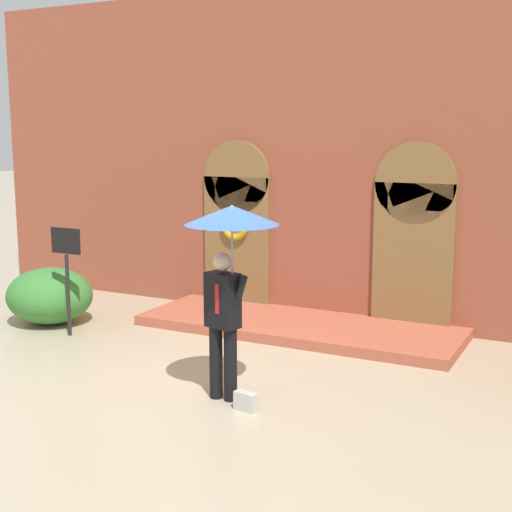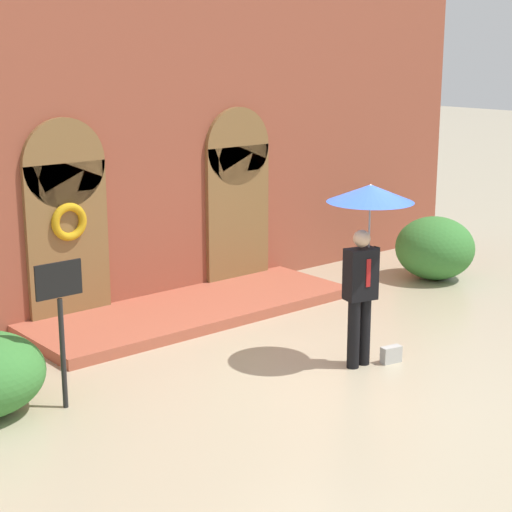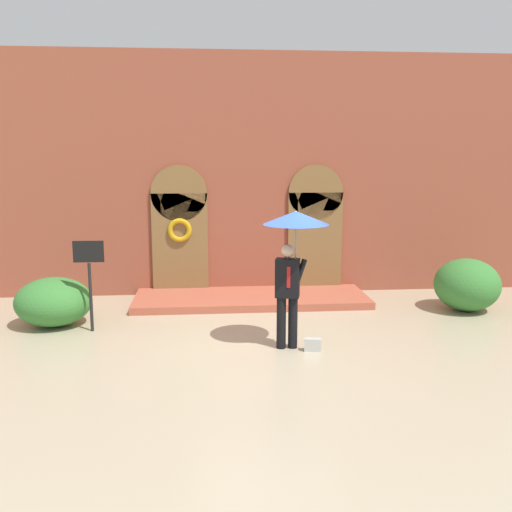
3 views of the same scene
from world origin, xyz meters
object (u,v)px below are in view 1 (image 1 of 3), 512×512
at_px(handbag, 246,401).
at_px(shrub_left, 50,296).
at_px(sign_post, 67,263).
at_px(person_with_umbrella, 230,244).

xyz_separation_m(handbag, shrub_left, (-4.74, 1.90, 0.36)).
bearing_deg(sign_post, person_with_umbrella, -19.19).
relative_size(handbag, sign_post, 0.16).
bearing_deg(shrub_left, handbag, -21.80).
distance_m(person_with_umbrella, handbag, 1.84).
relative_size(handbag, shrub_left, 0.19).
relative_size(sign_post, shrub_left, 1.17).
distance_m(sign_post, shrub_left, 1.15).
distance_m(handbag, shrub_left, 5.12).
bearing_deg(person_with_umbrella, sign_post, 160.81).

